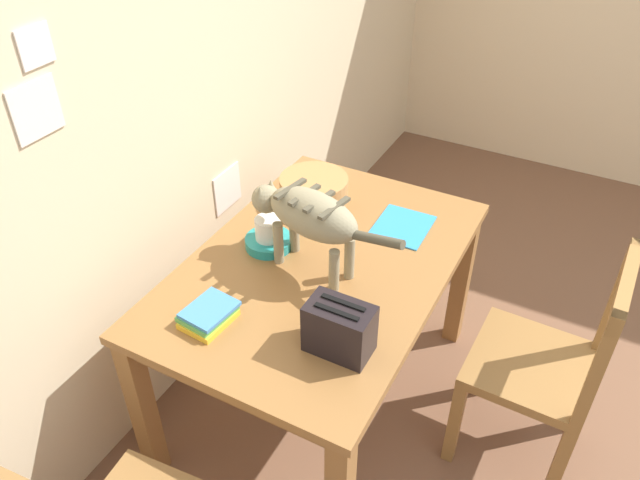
% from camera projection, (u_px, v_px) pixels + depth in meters
% --- Properties ---
extents(wall_rear, '(5.34, 0.11, 2.50)m').
position_uv_depth(wall_rear, '(174.00, 82.00, 2.24)').
color(wall_rear, beige).
rests_on(wall_rear, ground_plane).
extents(dining_table, '(1.30, 0.87, 0.73)m').
position_uv_depth(dining_table, '(320.00, 281.00, 2.29)').
color(dining_table, olive).
rests_on(dining_table, ground_plane).
extents(cat, '(0.22, 0.61, 0.31)m').
position_uv_depth(cat, '(309.00, 216.00, 2.08)').
color(cat, gray).
rests_on(cat, dining_table).
extents(saucer_bowl, '(0.18, 0.18, 0.04)m').
position_uv_depth(saucer_bowl, '(269.00, 242.00, 2.30)').
color(saucer_bowl, teal).
rests_on(saucer_bowl, dining_table).
extents(coffee_mug, '(0.14, 0.10, 0.08)m').
position_uv_depth(coffee_mug, '(268.00, 228.00, 2.27)').
color(coffee_mug, white).
rests_on(coffee_mug, saucer_bowl).
extents(magazine, '(0.25, 0.21, 0.01)m').
position_uv_depth(magazine, '(402.00, 226.00, 2.41)').
color(magazine, '#2D8BCE').
rests_on(magazine, dining_table).
extents(book_stack, '(0.18, 0.15, 0.05)m').
position_uv_depth(book_stack, '(208.00, 315.00, 1.98)').
color(book_stack, yellow).
rests_on(book_stack, dining_table).
extents(wicker_basket, '(0.28, 0.28, 0.11)m').
position_uv_depth(wicker_basket, '(314.00, 190.00, 2.52)').
color(wicker_basket, '#B17B46').
rests_on(wicker_basket, dining_table).
extents(toaster, '(0.12, 0.20, 0.18)m').
position_uv_depth(toaster, '(339.00, 329.00, 1.85)').
color(toaster, black).
rests_on(toaster, dining_table).
extents(wooden_chair_near, '(0.43, 0.43, 0.94)m').
position_uv_depth(wooden_chair_near, '(544.00, 366.00, 2.20)').
color(wooden_chair_near, olive).
rests_on(wooden_chair_near, ground_plane).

